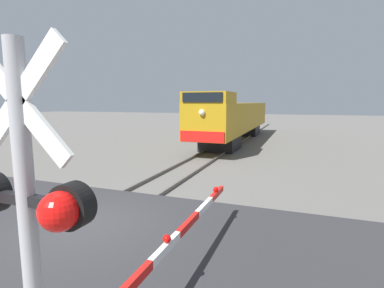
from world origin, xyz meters
The scene contains 6 objects.
ground_plane centered at (0.00, 0.00, 0.00)m, with size 160.00×160.00×0.00m, color #605E59.
rail_track_left centered at (-0.72, 0.00, 0.07)m, with size 0.08×80.00×0.15m, color #59544C.
rail_track_right centered at (0.72, 0.00, 0.07)m, with size 0.08×80.00×0.15m, color #59544C.
road_surface centered at (0.00, 0.00, 0.08)m, with size 36.00×5.71×0.16m, color #2D2D30.
locomotive centered at (0.00, 18.99, 2.05)m, with size 2.82×18.90×4.00m.
crossing_signal centered at (3.40, -4.43, 2.38)m, with size 1.18×0.33×3.86m.
Camera 1 is at (5.33, -5.98, 3.38)m, focal length 27.40 mm.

